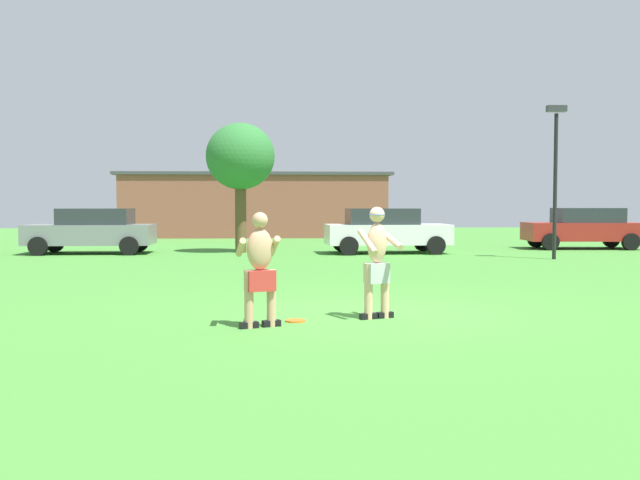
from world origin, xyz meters
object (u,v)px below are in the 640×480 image
at_px(car_white_mid_lot, 386,230).
at_px(car_red_far_end, 583,228).
at_px(car_gray_near_post, 92,230).
at_px(lamp_post, 556,163).
at_px(player_with_cap, 377,257).
at_px(frisbee, 295,321).
at_px(player_in_red, 260,267).
at_px(tree_right_field, 240,158).

xyz_separation_m(car_white_mid_lot, car_red_far_end, (7.98, 2.06, 0.00)).
bearing_deg(car_gray_near_post, lamp_post, -12.05).
height_order(player_with_cap, frisbee, player_with_cap).
distance_m(player_with_cap, car_white_mid_lot, 14.31).
bearing_deg(lamp_post, player_in_red, -126.57).
height_order(car_gray_near_post, lamp_post, lamp_post).
distance_m(player_with_cap, car_red_far_end, 19.11).
distance_m(player_with_cap, car_gray_near_post, 16.57).
distance_m(player_in_red, lamp_post, 14.94).
xyz_separation_m(car_white_mid_lot, tree_right_field, (-5.13, 0.62, 2.54)).
bearing_deg(player_with_cap, car_red_far_end, 57.98).
bearing_deg(car_gray_near_post, player_with_cap, -60.60).
distance_m(player_with_cap, player_in_red, 1.88).
bearing_deg(car_red_far_end, player_in_red, -125.15).
bearing_deg(player_with_cap, car_white_mid_lot, 81.34).
relative_size(car_red_far_end, lamp_post, 0.91).
xyz_separation_m(player_with_cap, car_gray_near_post, (-8.14, 14.44, -0.11)).
relative_size(frisbee, tree_right_field, 0.06).
xyz_separation_m(player_with_cap, car_white_mid_lot, (2.15, 14.14, -0.11)).
height_order(player_in_red, frisbee, player_in_red).
height_order(frisbee, lamp_post, lamp_post).
bearing_deg(player_with_cap, lamp_post, 57.77).
bearing_deg(player_with_cap, player_in_red, -158.82).
relative_size(car_gray_near_post, car_red_far_end, 0.99).
relative_size(lamp_post, tree_right_field, 1.04).
xyz_separation_m(frisbee, car_white_mid_lot, (3.40, 14.36, 0.81)).
bearing_deg(car_white_mid_lot, tree_right_field, 173.13).
xyz_separation_m(player_in_red, car_white_mid_lot, (3.90, 14.82, -0.04)).
distance_m(car_white_mid_lot, tree_right_field, 5.76).
distance_m(frisbee, tree_right_field, 15.45).
xyz_separation_m(player_in_red, car_red_far_end, (11.88, 16.88, -0.04)).
bearing_deg(lamp_post, frisbee, -126.04).
bearing_deg(player_with_cap, frisbee, -170.06).
bearing_deg(lamp_post, car_red_far_end, 58.45).
distance_m(car_gray_near_post, lamp_post, 15.69).
relative_size(car_white_mid_lot, lamp_post, 0.92).
bearing_deg(frisbee, tree_right_field, 96.60).
distance_m(car_white_mid_lot, car_red_far_end, 8.24).
relative_size(car_gray_near_post, car_white_mid_lot, 0.98).
height_order(car_white_mid_lot, car_red_far_end, same).
relative_size(player_in_red, car_red_far_end, 0.37).
bearing_deg(car_red_far_end, frisbee, -124.72).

